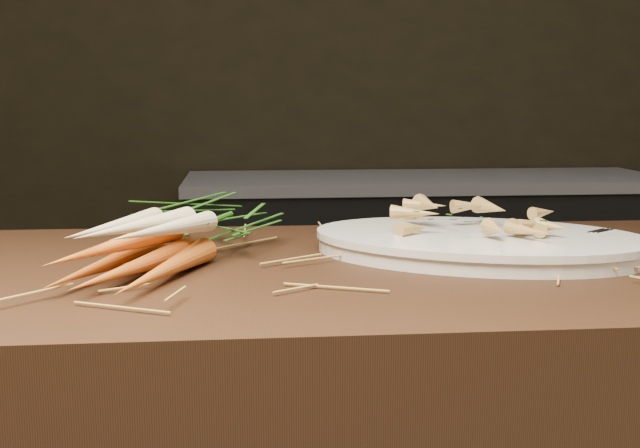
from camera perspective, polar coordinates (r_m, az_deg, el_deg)
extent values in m
cube|color=black|center=(3.34, 1.32, 13.50)|extent=(5.00, 0.04, 2.80)
cube|color=black|center=(3.16, 7.40, -4.58)|extent=(1.80, 0.60, 0.80)
cube|color=#99999E|center=(3.09, 7.55, 3.03)|extent=(1.82, 0.62, 0.04)
cone|color=#BF4A16|center=(1.08, -15.03, -2.82)|extent=(0.13, 0.27, 0.04)
cone|color=#BF4A16|center=(1.06, -13.03, -3.00)|extent=(0.15, 0.26, 0.04)
cone|color=#BF4A16|center=(1.04, -10.95, -3.19)|extent=(0.12, 0.27, 0.04)
cone|color=#BF4A16|center=(1.06, -14.37, -1.51)|extent=(0.16, 0.26, 0.04)
cone|color=beige|center=(1.08, -14.41, -0.18)|extent=(0.11, 0.25, 0.04)
cone|color=beige|center=(1.05, -12.91, -0.18)|extent=(0.14, 0.24, 0.04)
cone|color=beige|center=(1.04, -11.00, -0.39)|extent=(0.13, 0.25, 0.04)
ellipsoid|color=#2D6E1A|center=(1.26, -7.40, 0.47)|extent=(0.25, 0.28, 0.09)
cube|color=silver|center=(1.20, 19.45, -1.37)|extent=(0.16, 0.12, 0.00)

